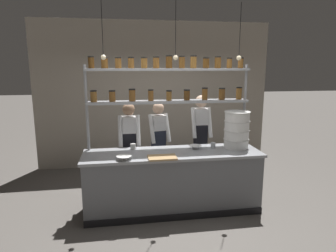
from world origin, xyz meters
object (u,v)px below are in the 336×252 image
object	(u,v)px
spice_shelf_unit	(169,87)
prep_bowl_center_front	(124,158)
chef_right	(201,135)
cutting_board	(162,157)
serving_cup_front	(213,145)
prep_bowl_near_left	(195,147)
serving_cup_by_board	(133,147)
chef_center	(159,141)
container_stack	(237,130)
chef_left	(129,144)

from	to	relation	value
spice_shelf_unit	prep_bowl_center_front	xyz separation A→B (m)	(-0.72, -0.60, -0.92)
spice_shelf_unit	chef_right	xyz separation A→B (m)	(0.66, 0.49, -0.90)
chef_right	cutting_board	world-z (taller)	chef_right
chef_right	serving_cup_front	bearing A→B (deg)	-89.55
prep_bowl_near_left	serving_cup_by_board	bearing A→B (deg)	171.98
prep_bowl_near_left	spice_shelf_unit	bearing A→B (deg)	150.94
serving_cup_front	serving_cup_by_board	bearing A→B (deg)	173.20
prep_bowl_center_front	spice_shelf_unit	bearing A→B (deg)	39.77
chef_center	cutting_board	size ratio (longest dim) A/B	3.92
container_stack	prep_bowl_near_left	size ratio (longest dim) A/B	2.89
container_stack	serving_cup_front	xyz separation A→B (m)	(-0.37, 0.02, -0.24)
prep_bowl_near_left	container_stack	bearing A→B (deg)	-3.20
container_stack	prep_bowl_center_front	distance (m)	1.81
container_stack	serving_cup_front	world-z (taller)	container_stack
container_stack	chef_right	bearing A→B (deg)	117.24
chef_left	chef_right	bearing A→B (deg)	7.90
prep_bowl_near_left	prep_bowl_center_front	xyz separation A→B (m)	(-1.10, -0.39, 0.00)
prep_bowl_near_left	serving_cup_front	world-z (taller)	serving_cup_front
chef_right	prep_bowl_center_front	distance (m)	1.76
chef_center	serving_cup_by_board	world-z (taller)	chef_center
prep_bowl_near_left	prep_bowl_center_front	bearing A→B (deg)	-160.51
cutting_board	chef_right	bearing A→B (deg)	52.18
prep_bowl_near_left	chef_right	bearing A→B (deg)	68.44
spice_shelf_unit	container_stack	bearing A→B (deg)	-13.49
chef_left	prep_bowl_center_front	xyz separation A→B (m)	(-0.10, -0.90, 0.04)
chef_center	serving_cup_front	world-z (taller)	chef_center
chef_left	container_stack	distance (m)	1.77
cutting_board	prep_bowl_near_left	distance (m)	0.70
chef_right	prep_bowl_center_front	size ratio (longest dim) A/B	8.06
chef_center	prep_bowl_center_front	distance (m)	1.27
prep_bowl_center_front	serving_cup_front	size ratio (longest dim) A/B	2.24
prep_bowl_near_left	serving_cup_by_board	size ratio (longest dim) A/B	2.33
cutting_board	prep_bowl_center_front	xyz separation A→B (m)	(-0.53, 0.01, 0.02)
prep_bowl_near_left	serving_cup_front	bearing A→B (deg)	-2.66
chef_right	cutting_board	distance (m)	1.39
container_stack	cutting_board	xyz separation A→B (m)	(-1.23, -0.36, -0.28)
spice_shelf_unit	chef_left	world-z (taller)	spice_shelf_unit
chef_right	serving_cup_by_board	distance (m)	1.35
cutting_board	serving_cup_by_board	distance (m)	0.66
chef_right	serving_cup_front	size ratio (longest dim) A/B	18.03
chef_right	cutting_board	bearing A→B (deg)	-128.12
spice_shelf_unit	chef_right	bearing A→B (deg)	36.49
chef_left	serving_cup_by_board	world-z (taller)	chef_left
cutting_board	serving_cup_front	bearing A→B (deg)	24.13
spice_shelf_unit	serving_cup_front	world-z (taller)	spice_shelf_unit
serving_cup_by_board	chef_right	bearing A→B (deg)	24.53
spice_shelf_unit	container_stack	world-z (taller)	spice_shelf_unit
chef_center	serving_cup_front	xyz separation A→B (m)	(0.77, -0.73, 0.07)
chef_left	chef_right	size ratio (longest dim) A/B	0.95
chef_center	chef_right	distance (m)	0.76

